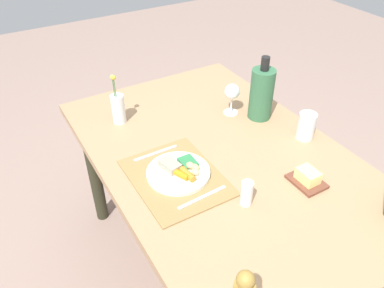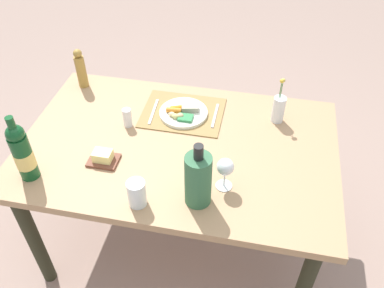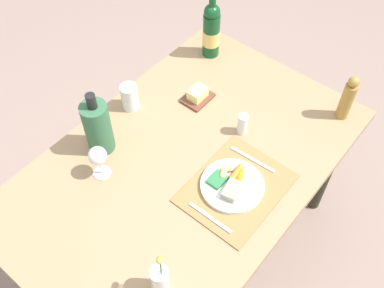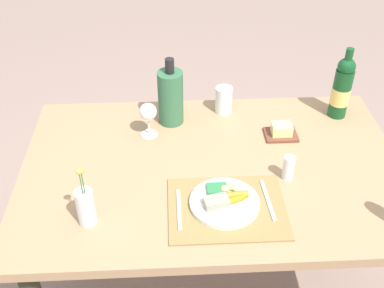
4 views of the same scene
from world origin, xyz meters
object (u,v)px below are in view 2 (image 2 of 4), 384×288
at_px(dining_table, 179,158).
at_px(water_tumbler, 137,195).
at_px(butter_dish, 103,158).
at_px(cooler_bottle, 198,179).
at_px(flower_vase, 279,108).
at_px(fork, 215,115).
at_px(wine_bottle, 22,153).
at_px(dinner_plate, 183,112).
at_px(wine_glass, 225,168).
at_px(salt_shaker, 127,118).
at_px(knife, 153,111).
at_px(pepper_mill, 81,69).

distance_m(dining_table, water_tumbler, 0.40).
height_order(butter_dish, cooler_bottle, cooler_bottle).
relative_size(butter_dish, flower_vase, 0.55).
bearing_deg(fork, wine_bottle, 37.59).
distance_m(dinner_plate, water_tumbler, 0.58).
bearing_deg(dining_table, flower_vase, -148.71).
relative_size(flower_vase, wine_glass, 1.59).
xyz_separation_m(dinner_plate, flower_vase, (-0.45, -0.06, 0.05)).
height_order(dinner_plate, salt_shaker, salt_shaker).
bearing_deg(water_tumbler, wine_glass, -153.89).
bearing_deg(wine_glass, knife, -44.75).
distance_m(salt_shaker, water_tumbler, 0.49).
bearing_deg(dining_table, water_tumbler, 78.06).
bearing_deg(dinner_plate, water_tumbler, 84.48).
bearing_deg(knife, dining_table, 127.76).
distance_m(fork, salt_shaker, 0.43).
distance_m(dining_table, butter_dish, 0.36).
bearing_deg(cooler_bottle, fork, -88.22).
height_order(dining_table, salt_shaker, salt_shaker).
bearing_deg(water_tumbler, dining_table, -101.94).
distance_m(dinner_plate, salt_shaker, 0.28).
height_order(dinner_plate, flower_vase, flower_vase).
xyz_separation_m(dining_table, knife, (0.17, -0.20, 0.10)).
distance_m(pepper_mill, wine_bottle, 0.67).
xyz_separation_m(cooler_bottle, water_tumbler, (0.23, 0.06, -0.07)).
bearing_deg(water_tumbler, salt_shaker, -67.34).
relative_size(knife, salt_shaker, 2.08).
distance_m(salt_shaker, wine_glass, 0.59).
bearing_deg(pepper_mill, dining_table, 149.66).
distance_m(wine_glass, wine_bottle, 0.81).
xyz_separation_m(butter_dish, wine_glass, (-0.53, 0.04, 0.08)).
height_order(dining_table, cooler_bottle, cooler_bottle).
bearing_deg(cooler_bottle, salt_shaker, -42.85).
distance_m(salt_shaker, flower_vase, 0.72).
height_order(dinner_plate, wine_bottle, wine_bottle).
xyz_separation_m(dining_table, butter_dish, (0.29, 0.17, 0.11)).
xyz_separation_m(dining_table, water_tumbler, (0.08, 0.37, 0.14)).
bearing_deg(dining_table, wine_bottle, 29.20).
bearing_deg(cooler_bottle, pepper_mill, -41.10).
height_order(salt_shaker, pepper_mill, pepper_mill).
relative_size(salt_shaker, flower_vase, 0.40).
distance_m(fork, cooler_bottle, 0.55).
bearing_deg(butter_dish, dining_table, -149.25).
height_order(fork, knife, same).
bearing_deg(fork, dining_table, 59.35).
distance_m(pepper_mill, flower_vase, 1.04).
distance_m(fork, wine_bottle, 0.89).
xyz_separation_m(fork, wine_bottle, (0.70, 0.54, 0.12)).
relative_size(dinner_plate, pepper_mill, 1.09).
bearing_deg(dining_table, salt_shaker, -16.92).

